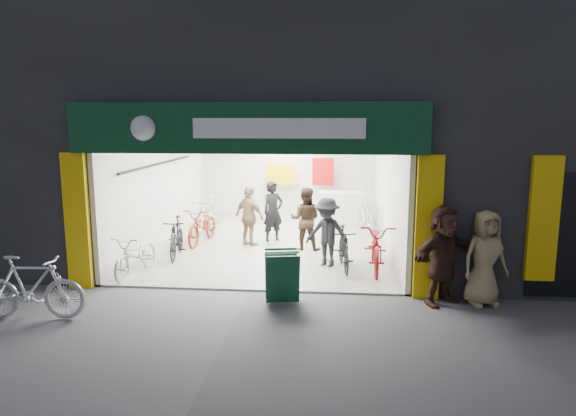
# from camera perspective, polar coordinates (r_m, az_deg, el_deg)

# --- Properties ---
(ground) EXTENTS (60.00, 60.00, 0.00)m
(ground) POSITION_cam_1_polar(r_m,az_deg,el_deg) (9.82, -4.40, -9.23)
(ground) COLOR #56565B
(ground) RESTS_ON ground
(building) EXTENTS (17.00, 10.27, 8.00)m
(building) POSITION_cam_1_polar(r_m,az_deg,el_deg) (14.19, 2.58, 14.33)
(building) COLOR #232326
(building) RESTS_ON ground
(bike_left_front) EXTENTS (0.76, 1.74, 0.88)m
(bike_left_front) POSITION_cam_1_polar(r_m,az_deg,el_deg) (11.09, -16.51, -5.00)
(bike_left_front) COLOR #B1B0B5
(bike_left_front) RESTS_ON ground
(bike_left_midfront) EXTENTS (0.66, 1.64, 0.96)m
(bike_left_midfront) POSITION_cam_1_polar(r_m,az_deg,el_deg) (12.21, -12.28, -3.27)
(bike_left_midfront) COLOR black
(bike_left_midfront) RESTS_ON ground
(bike_left_midback) EXTENTS (0.84, 1.90, 0.97)m
(bike_left_midback) POSITION_cam_1_polar(r_m,az_deg,el_deg) (13.45, -9.45, -1.95)
(bike_left_midback) COLOR maroon
(bike_left_midback) RESTS_ON ground
(bike_left_back) EXTENTS (0.72, 1.96, 1.15)m
(bike_left_back) POSITION_cam_1_polar(r_m,az_deg,el_deg) (13.88, -8.97, -1.18)
(bike_left_back) COLOR silver
(bike_left_back) RESTS_ON ground
(bike_right_front) EXTENTS (0.60, 1.60, 0.94)m
(bike_right_front) POSITION_cam_1_polar(r_m,az_deg,el_deg) (11.05, 6.21, -4.54)
(bike_right_front) COLOR black
(bike_right_front) RESTS_ON ground
(bike_right_mid) EXTENTS (0.78, 2.04, 1.06)m
(bike_right_mid) POSITION_cam_1_polar(r_m,az_deg,el_deg) (11.15, 9.82, -4.19)
(bike_right_mid) COLOR maroon
(bike_right_mid) RESTS_ON ground
(bike_right_back) EXTENTS (0.77, 1.73, 1.01)m
(bike_right_back) POSITION_cam_1_polar(r_m,az_deg,el_deg) (14.65, 8.56, -0.88)
(bike_right_back) COLOR #B6B7BB
(bike_right_back) RESTS_ON ground
(parked_bike) EXTENTS (1.80, 0.61, 1.06)m
(parked_bike) POSITION_cam_1_polar(r_m,az_deg,el_deg) (9.33, -26.68, -7.90)
(parked_bike) COLOR silver
(parked_bike) RESTS_ON ground
(customer_a) EXTENTS (0.70, 0.67, 1.62)m
(customer_a) POSITION_cam_1_polar(r_m,az_deg,el_deg) (13.41, -1.67, -0.45)
(customer_a) COLOR black
(customer_a) RESTS_ON ground
(customer_b) EXTENTS (0.81, 0.66, 1.57)m
(customer_b) POSITION_cam_1_polar(r_m,az_deg,el_deg) (12.55, 1.94, -1.26)
(customer_b) COLOR #322317
(customer_b) RESTS_ON ground
(customer_c) EXTENTS (1.15, 0.98, 1.54)m
(customer_c) POSITION_cam_1_polar(r_m,az_deg,el_deg) (11.12, 4.34, -2.82)
(customer_c) COLOR black
(customer_c) RESTS_ON ground
(customer_d) EXTENTS (0.97, 0.83, 1.55)m
(customer_d) POSITION_cam_1_polar(r_m,az_deg,el_deg) (12.95, -4.31, -0.98)
(customer_d) COLOR #927655
(customer_d) RESTS_ON ground
(pedestrian_near) EXTENTS (0.95, 0.77, 1.68)m
(pedestrian_near) POSITION_cam_1_polar(r_m,az_deg,el_deg) (9.52, 21.02, -5.22)
(pedestrian_near) COLOR #9B855A
(pedestrian_near) RESTS_ON ground
(pedestrian_far) EXTENTS (1.61, 1.39, 1.75)m
(pedestrian_far) POSITION_cam_1_polar(r_m,az_deg,el_deg) (9.34, 16.87, -5.02)
(pedestrian_far) COLOR #3B241B
(pedestrian_far) RESTS_ON ground
(sandwich_board) EXTENTS (0.68, 0.69, 0.90)m
(sandwich_board) POSITION_cam_1_polar(r_m,az_deg,el_deg) (9.11, -0.66, -7.46)
(sandwich_board) COLOR #104329
(sandwich_board) RESTS_ON ground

